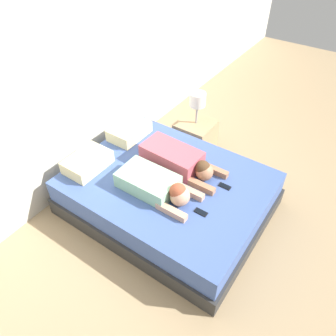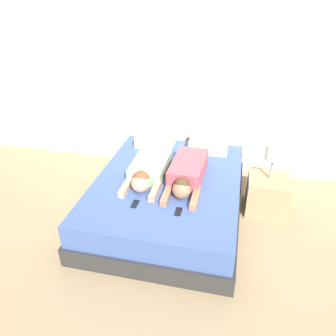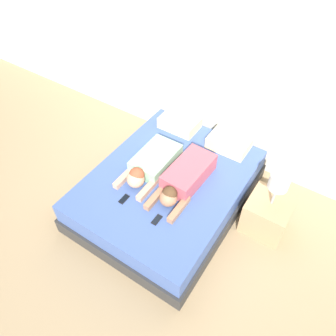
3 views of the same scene
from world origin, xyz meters
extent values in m
plane|color=#9E8460|center=(0.00, 0.00, 0.00)|extent=(12.00, 12.00, 0.00)
cube|color=beige|center=(0.00, 1.24, 1.30)|extent=(12.00, 0.06, 2.60)
cube|color=#2D2D2D|center=(0.00, 0.00, 0.11)|extent=(1.71, 2.18, 0.22)
cube|color=#3F5999|center=(0.00, 0.00, 0.35)|extent=(1.65, 2.12, 0.27)
cube|color=beige|center=(-0.37, 0.85, 0.56)|extent=(0.51, 0.35, 0.15)
cube|color=beige|center=(0.37, 0.85, 0.56)|extent=(0.51, 0.35, 0.15)
cube|color=#8CBF99|center=(-0.24, 0.10, 0.57)|extent=(0.39, 0.62, 0.18)
sphere|color=tan|center=(-0.24, -0.31, 0.59)|extent=(0.21, 0.21, 0.21)
sphere|color=#99472D|center=(-0.24, -0.28, 0.63)|extent=(0.18, 0.18, 0.18)
cube|color=tan|center=(-0.40, -0.32, 0.52)|extent=(0.07, 0.34, 0.07)
cube|color=tan|center=(-0.07, -0.32, 0.52)|extent=(0.07, 0.34, 0.07)
cube|color=#B24C59|center=(0.22, 0.10, 0.59)|extent=(0.38, 0.70, 0.22)
sphere|color=#A37051|center=(0.22, -0.33, 0.58)|extent=(0.20, 0.20, 0.20)
sphere|color=#4C331E|center=(0.22, -0.30, 0.63)|extent=(0.17, 0.17, 0.17)
cube|color=#A37051|center=(0.07, -0.35, 0.52)|extent=(0.07, 0.38, 0.07)
cube|color=#A37051|center=(0.37, -0.35, 0.52)|extent=(0.07, 0.38, 0.07)
cube|color=black|center=(-0.22, -0.55, 0.49)|extent=(0.06, 0.13, 0.01)
cube|color=black|center=(-0.22, -0.55, 0.49)|extent=(0.05, 0.11, 0.00)
cube|color=black|center=(0.24, -0.58, 0.49)|extent=(0.06, 0.13, 0.01)
cube|color=black|center=(0.24, -0.58, 0.49)|extent=(0.05, 0.11, 0.00)
cube|color=tan|center=(1.16, 0.33, 0.23)|extent=(0.48, 0.48, 0.45)
cylinder|color=#999999|center=(1.16, 0.33, 0.59)|extent=(0.03, 0.03, 0.27)
cylinder|color=silver|center=(1.16, 0.33, 0.81)|extent=(0.22, 0.22, 0.18)
camera|label=1|loc=(-2.16, -1.49, 2.98)|focal=35.00mm
camera|label=2|loc=(0.71, -3.14, 2.50)|focal=35.00mm
camera|label=3|loc=(1.42, -2.16, 3.37)|focal=35.00mm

